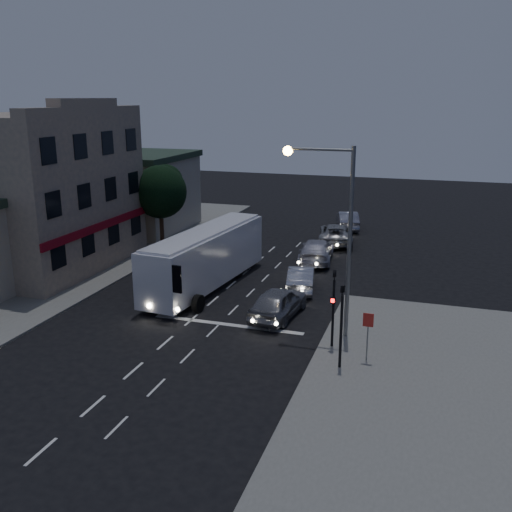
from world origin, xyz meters
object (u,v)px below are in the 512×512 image
(tour_bus, at_px, (206,257))
(car_sedan_a, at_px, (301,278))
(car_extra, at_px, (347,220))
(traffic_signal_side, at_px, (342,316))
(car_sedan_c, at_px, (336,234))
(streetlight, at_px, (336,220))
(car_suv, at_px, (278,302))
(regulatory_sign, at_px, (368,329))
(car_sedan_b, at_px, (316,251))
(street_tree, at_px, (160,189))
(traffic_signal_main, at_px, (334,299))

(tour_bus, xyz_separation_m, car_sedan_a, (5.61, 1.27, -1.20))
(car_extra, xyz_separation_m, traffic_signal_side, (3.94, -26.88, 1.63))
(car_sedan_c, height_order, streetlight, streetlight)
(car_suv, bearing_deg, streetlight, 158.97)
(car_extra, relative_size, traffic_signal_side, 1.17)
(car_sedan_c, distance_m, regulatory_sign, 21.11)
(car_extra, distance_m, streetlight, 24.18)
(traffic_signal_side, bearing_deg, car_sedan_a, 112.43)
(car_sedan_b, bearing_deg, car_extra, -99.10)
(street_tree, bearing_deg, car_suv, -42.19)
(car_sedan_b, xyz_separation_m, regulatory_sign, (5.40, -15.01, 0.81))
(car_suv, bearing_deg, car_sedan_c, -84.73)
(tour_bus, bearing_deg, car_extra, 78.68)
(streetlight, bearing_deg, traffic_signal_side, -74.30)
(car_extra, xyz_separation_m, traffic_signal_main, (3.24, -24.90, 1.63))
(car_suv, height_order, traffic_signal_side, traffic_signal_side)
(tour_bus, distance_m, car_sedan_b, 9.23)
(car_extra, xyz_separation_m, regulatory_sign, (4.94, -25.92, 0.81))
(car_suv, bearing_deg, car_sedan_a, -85.60)
(streetlight, bearing_deg, regulatory_sign, -51.25)
(car_sedan_b, bearing_deg, traffic_signal_side, 98.72)
(traffic_signal_side, xyz_separation_m, street_tree, (-16.51, 16.22, 2.08))
(streetlight, bearing_deg, car_suv, 153.20)
(car_sedan_b, distance_m, street_tree, 12.67)
(car_suv, xyz_separation_m, car_sedan_c, (0.14, 16.46, -0.03))
(streetlight, bearing_deg, street_tree, 140.49)
(tour_bus, bearing_deg, traffic_signal_main, -30.16)
(car_sedan_a, distance_m, car_extra, 17.16)
(car_sedan_a, distance_m, streetlight, 8.63)
(car_sedan_a, height_order, street_tree, street_tree)
(car_extra, distance_m, street_tree, 16.89)
(tour_bus, xyz_separation_m, street_tree, (-6.89, 7.77, 2.58))
(car_extra, distance_m, traffic_signal_main, 25.16)
(car_sedan_b, distance_m, streetlight, 13.95)
(traffic_signal_side, relative_size, regulatory_sign, 1.86)
(tour_bus, distance_m, car_sedan_a, 5.87)
(traffic_signal_side, bearing_deg, car_sedan_c, 100.51)
(car_sedan_c, xyz_separation_m, streetlight, (3.02, -18.06, 4.95))
(car_suv, height_order, car_sedan_b, car_suv)
(car_sedan_a, xyz_separation_m, car_sedan_b, (-0.39, 6.26, 0.07))
(car_sedan_b, distance_m, traffic_signal_main, 14.57)
(car_sedan_a, xyz_separation_m, traffic_signal_side, (4.01, -9.72, 1.70))
(street_tree, bearing_deg, regulatory_sign, -41.08)
(car_sedan_c, xyz_separation_m, regulatory_sign, (4.98, -20.49, 0.81))
(car_extra, height_order, streetlight, streetlight)
(car_sedan_c, bearing_deg, car_suv, 80.42)
(streetlight, bearing_deg, car_sedan_b, 105.31)
(car_suv, bearing_deg, tour_bus, -26.36)
(tour_bus, bearing_deg, car_sedan_a, 18.55)
(car_sedan_a, distance_m, regulatory_sign, 10.13)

